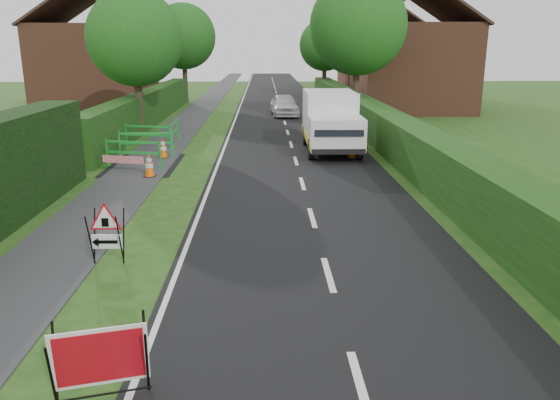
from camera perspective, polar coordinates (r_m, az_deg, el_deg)
name	(u,v)px	position (r m, az deg, el deg)	size (l,w,h in m)	color
ground	(187,301)	(9.44, -9.70, -10.36)	(120.00, 120.00, 0.00)	#1E4714
road_surface	(278,101)	(43.61, -0.16, 10.33)	(6.00, 90.00, 0.02)	black
footpath	(208,101)	(43.80, -7.49, 10.23)	(2.00, 90.00, 0.02)	#2D2D30
hedge_west_far	(150,124)	(31.32, -13.46, 7.76)	(1.00, 24.00, 1.80)	#14380F
hedge_east	(378,141)	(25.28, 10.20, 6.12)	(1.20, 50.00, 1.50)	#14380F
house_west	(96,65)	(40.04, -18.64, 13.20)	(7.50, 7.40, 7.88)	brown
house_east_a	(411,66)	(37.68, 13.55, 13.47)	(7.50, 7.40, 7.88)	brown
house_east_b	(382,61)	(51.53, 10.57, 14.13)	(7.50, 7.40, 7.88)	brown
tree_nw	(135,38)	(27.05, -14.94, 16.01)	(4.40, 4.40, 6.70)	#2D2116
tree_ne	(358,26)	(30.84, 8.16, 17.56)	(5.20, 5.20, 7.79)	#2D2116
tree_fw	(183,37)	(42.81, -10.08, 16.47)	(4.80, 4.80, 7.24)	#2D2116
tree_fe	(325,45)	(46.67, 4.71, 15.82)	(4.20, 4.20, 6.33)	#2D2116
red_rect_sign	(100,359)	(7.08, -18.28, -15.46)	(1.23, 0.91, 0.94)	black
triangle_sign	(104,229)	(11.04, -17.90, -2.89)	(0.74, 0.74, 1.06)	black
works_van	(331,120)	(22.34, 5.33, 8.29)	(2.10, 5.19, 2.35)	silver
traffic_cone_0	(353,148)	(21.04, 7.60, 5.40)	(0.38, 0.38, 0.79)	black
traffic_cone_1	(363,139)	(23.28, 8.69, 6.36)	(0.38, 0.38, 0.79)	black
traffic_cone_2	(350,134)	(24.36, 7.27, 6.82)	(0.38, 0.38, 0.79)	black
traffic_cone_3	(149,165)	(18.30, -13.51, 3.56)	(0.38, 0.38, 0.79)	black
traffic_cone_4	(163,148)	(21.37, -12.13, 5.35)	(0.38, 0.38, 0.79)	black
ped_barrier_0	(133,150)	(19.76, -15.11, 5.03)	(2.09, 0.81, 1.00)	#1A902C
ped_barrier_1	(146,141)	(21.66, -13.83, 6.02)	(2.07, 0.44, 1.00)	#1A902C
ped_barrier_2	(148,133)	(23.54, -13.64, 6.78)	(2.08, 0.85, 1.00)	#1A902C
ped_barrier_3	(175,130)	(24.39, -10.92, 7.24)	(0.37, 2.06, 1.00)	#1A902C
redwhite_plank	(124,173)	(19.23, -15.98, 2.76)	(1.50, 0.04, 0.25)	red
hatchback_car	(284,105)	(33.93, 0.46, 9.90)	(1.57, 3.90, 1.33)	silver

